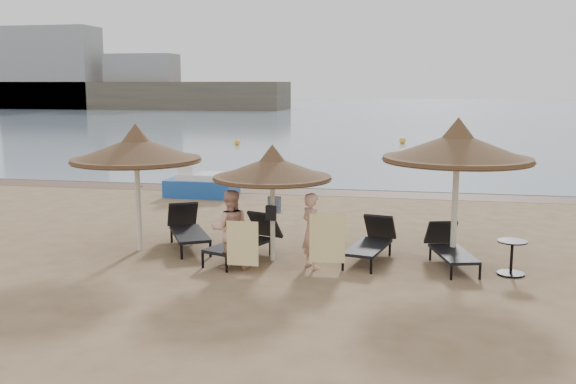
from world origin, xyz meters
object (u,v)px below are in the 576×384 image
person_right (312,224)px  lounger_far_left (187,228)px  lounger_far_right (450,248)px  pedal_boat (201,184)px  person_left (230,223)px  palapa_center (272,168)px  lounger_near_left (247,239)px  palapa_left (136,150)px  lounger_near_right (372,241)px  side_table (511,259)px  palapa_right (457,148)px

person_right → lounger_far_left: bearing=23.5°
lounger_far_right → pedal_boat: (-7.80, 7.03, 0.02)m
lounger_far_left → person_left: person_left is taller
palapa_center → lounger_near_left: 1.69m
lounger_far_left → palapa_left: bearing=-177.4°
person_left → person_right: bearing=178.7°
lounger_far_right → lounger_near_right: bearing=159.3°
lounger_near_right → side_table: 2.87m
palapa_left → person_left: (2.44, -1.01, -1.35)m
palapa_center → lounger_near_right: (2.08, 0.50, -1.60)m
palapa_left → lounger_far_right: size_ratio=1.47×
palapa_right → side_table: palapa_right is taller
palapa_center → lounger_far_right: size_ratio=1.28×
palapa_center → person_left: bearing=-134.0°
lounger_near_right → side_table: (2.80, -0.63, -0.07)m
palapa_center → side_table: bearing=-1.5°
lounger_near_left → side_table: lounger_near_left is taller
lounger_far_right → person_left: size_ratio=1.04×
palapa_left → person_right: 4.35m
person_left → pedal_boat: (-3.37, 8.11, -0.55)m
palapa_center → pedal_boat: bearing=119.1°
lounger_near_right → side_table: lounger_near_right is taller
palapa_center → person_right: (0.91, -0.38, -1.08)m
lounger_far_left → lounger_near_right: (4.30, -0.34, -0.02)m
person_left → lounger_far_left: bearing=-60.5°
lounger_far_left → person_right: size_ratio=1.19×
side_table → pedal_boat: pedal_boat is taller
lounger_far_right → palapa_left: bearing=165.7°
lounger_far_right → side_table: size_ratio=2.85×
palapa_center → lounger_near_left: size_ratio=1.16×
lounger_far_left → lounger_far_right: bearing=-33.8°
palapa_left → person_right: (4.07, -0.65, -1.39)m
lounger_far_right → person_left: 4.59m
palapa_center → palapa_right: 3.86m
palapa_right → person_left: size_ratio=1.64×
palapa_right → palapa_left: bearing=-177.5°
palapa_left → lounger_near_right: size_ratio=1.41×
lounger_near_right → pedal_boat: pedal_boat is taller
side_table → lounger_near_left: bearing=177.7°
pedal_boat → palapa_right: bearing=-39.0°
lounger_near_left → person_right: 1.65m
person_right → pedal_boat: bearing=-12.3°
lounger_far_right → person_right: (-2.80, -0.72, 0.53)m
person_left → side_table: bearing=172.5°
lounger_near_right → pedal_boat: (-6.17, 6.86, 0.00)m
lounger_far_left → person_left: (1.50, -1.59, 0.53)m
lounger_far_right → pedal_boat: pedal_boat is taller
lounger_far_left → lounger_far_right: (5.93, -0.50, -0.04)m
palapa_right → person_left: 4.93m
side_table → lounger_near_right: bearing=167.4°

